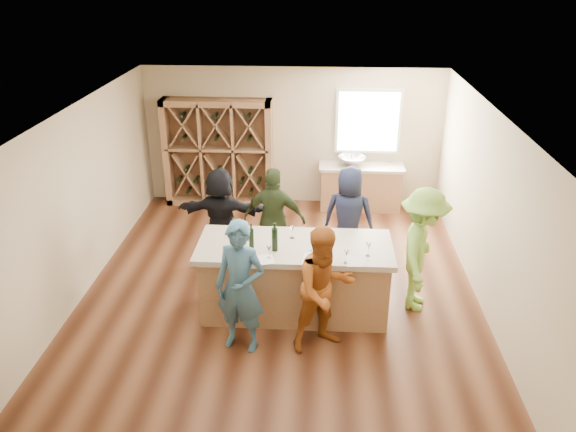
# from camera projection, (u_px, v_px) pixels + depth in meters

# --- Properties ---
(floor) EXTENTS (6.00, 7.00, 0.10)m
(floor) POSITION_uv_depth(u_px,v_px,m) (281.00, 290.00, 8.82)
(floor) COLOR #562F1B
(floor) RESTS_ON ground
(ceiling) EXTENTS (6.00, 7.00, 0.10)m
(ceiling) POSITION_uv_depth(u_px,v_px,m) (280.00, 108.00, 7.61)
(ceiling) COLOR white
(ceiling) RESTS_ON ground
(wall_back) EXTENTS (6.00, 0.10, 2.80)m
(wall_back) POSITION_uv_depth(u_px,v_px,m) (293.00, 136.00, 11.43)
(wall_back) COLOR #C6B38F
(wall_back) RESTS_ON ground
(wall_front) EXTENTS (6.00, 0.10, 2.80)m
(wall_front) POSITION_uv_depth(u_px,v_px,m) (252.00, 366.00, 5.00)
(wall_front) COLOR #C6B38F
(wall_front) RESTS_ON ground
(wall_left) EXTENTS (0.10, 7.00, 2.80)m
(wall_left) POSITION_uv_depth(u_px,v_px,m) (77.00, 201.00, 8.38)
(wall_left) COLOR #C6B38F
(wall_left) RESTS_ON ground
(wall_right) EXTENTS (0.10, 7.00, 2.80)m
(wall_right) POSITION_uv_depth(u_px,v_px,m) (492.00, 211.00, 8.05)
(wall_right) COLOR #C6B38F
(wall_right) RESTS_ON ground
(window_frame) EXTENTS (1.30, 0.06, 1.30)m
(window_frame) POSITION_uv_depth(u_px,v_px,m) (368.00, 122.00, 11.13)
(window_frame) COLOR white
(window_frame) RESTS_ON wall_back
(window_pane) EXTENTS (1.18, 0.01, 1.18)m
(window_pane) POSITION_uv_depth(u_px,v_px,m) (368.00, 122.00, 11.10)
(window_pane) COLOR white
(window_pane) RESTS_ON wall_back
(wine_rack) EXTENTS (2.20, 0.45, 2.20)m
(wine_rack) POSITION_uv_depth(u_px,v_px,m) (218.00, 153.00, 11.39)
(wine_rack) COLOR #946A46
(wine_rack) RESTS_ON floor
(back_counter_base) EXTENTS (1.60, 0.58, 0.86)m
(back_counter_base) POSITION_uv_depth(u_px,v_px,m) (360.00, 188.00, 11.45)
(back_counter_base) COLOR #946A46
(back_counter_base) RESTS_ON floor
(back_counter_top) EXTENTS (1.70, 0.62, 0.06)m
(back_counter_top) POSITION_uv_depth(u_px,v_px,m) (361.00, 167.00, 11.25)
(back_counter_top) COLOR #B5A693
(back_counter_top) RESTS_ON back_counter_base
(sink) EXTENTS (0.54, 0.54, 0.19)m
(sink) POSITION_uv_depth(u_px,v_px,m) (352.00, 161.00, 11.21)
(sink) COLOR silver
(sink) RESTS_ON back_counter_top
(faucet) EXTENTS (0.02, 0.02, 0.30)m
(faucet) POSITION_uv_depth(u_px,v_px,m) (352.00, 155.00, 11.35)
(faucet) COLOR silver
(faucet) RESTS_ON back_counter_top
(tasting_counter_base) EXTENTS (2.60, 1.00, 1.00)m
(tasting_counter_base) POSITION_uv_depth(u_px,v_px,m) (295.00, 280.00, 8.04)
(tasting_counter_base) COLOR #946A46
(tasting_counter_base) RESTS_ON floor
(tasting_counter_top) EXTENTS (2.72, 1.12, 0.08)m
(tasting_counter_top) POSITION_uv_depth(u_px,v_px,m) (295.00, 247.00, 7.82)
(tasting_counter_top) COLOR #B5A693
(tasting_counter_top) RESTS_ON tasting_counter_base
(wine_bottle_a) EXTENTS (0.09, 0.09, 0.29)m
(wine_bottle_a) POSITION_uv_depth(u_px,v_px,m) (236.00, 238.00, 7.67)
(wine_bottle_a) COLOR black
(wine_bottle_a) RESTS_ON tasting_counter_top
(wine_bottle_b) EXTENTS (0.09, 0.09, 0.30)m
(wine_bottle_b) POSITION_uv_depth(u_px,v_px,m) (238.00, 243.00, 7.52)
(wine_bottle_b) COLOR black
(wine_bottle_b) RESTS_ON tasting_counter_top
(wine_bottle_c) EXTENTS (0.08, 0.08, 0.28)m
(wine_bottle_c) POSITION_uv_depth(u_px,v_px,m) (251.00, 238.00, 7.67)
(wine_bottle_c) COLOR black
(wine_bottle_c) RESTS_ON tasting_counter_top
(wine_bottle_e) EXTENTS (0.10, 0.10, 0.33)m
(wine_bottle_e) POSITION_uv_depth(u_px,v_px,m) (275.00, 240.00, 7.58)
(wine_bottle_e) COLOR black
(wine_bottle_e) RESTS_ON tasting_counter_top
(wine_glass_a) EXTENTS (0.07, 0.07, 0.17)m
(wine_glass_a) POSITION_uv_depth(u_px,v_px,m) (269.00, 252.00, 7.41)
(wine_glass_a) COLOR white
(wine_glass_a) RESTS_ON tasting_counter_top
(wine_glass_b) EXTENTS (0.09, 0.09, 0.19)m
(wine_glass_b) POSITION_uv_depth(u_px,v_px,m) (313.00, 257.00, 7.30)
(wine_glass_b) COLOR white
(wine_glass_b) RESTS_ON tasting_counter_top
(wine_glass_c) EXTENTS (0.09, 0.09, 0.18)m
(wine_glass_c) POSITION_uv_depth(u_px,v_px,m) (346.00, 257.00, 7.29)
(wine_glass_c) COLOR white
(wine_glass_c) RESTS_ON tasting_counter_top
(wine_glass_d) EXTENTS (0.09, 0.09, 0.20)m
(wine_glass_d) POSITION_uv_depth(u_px,v_px,m) (325.00, 243.00, 7.62)
(wine_glass_d) COLOR white
(wine_glass_d) RESTS_ON tasting_counter_top
(wine_glass_e) EXTENTS (0.08, 0.08, 0.19)m
(wine_glass_e) POSITION_uv_depth(u_px,v_px,m) (368.00, 250.00, 7.47)
(wine_glass_e) COLOR white
(wine_glass_e) RESTS_ON tasting_counter_top
(tasting_menu_a) EXTENTS (0.26, 0.31, 0.00)m
(tasting_menu_a) POSITION_uv_depth(u_px,v_px,m) (266.00, 259.00, 7.42)
(tasting_menu_a) COLOR white
(tasting_menu_a) RESTS_ON tasting_counter_top
(tasting_menu_b) EXTENTS (0.26, 0.33, 0.00)m
(tasting_menu_b) POSITION_uv_depth(u_px,v_px,m) (311.00, 259.00, 7.43)
(tasting_menu_b) COLOR white
(tasting_menu_b) RESTS_ON tasting_counter_top
(tasting_menu_c) EXTENTS (0.24, 0.31, 0.00)m
(tasting_menu_c) POSITION_uv_depth(u_px,v_px,m) (354.00, 261.00, 7.38)
(tasting_menu_c) COLOR white
(tasting_menu_c) RESTS_ON tasting_counter_top
(person_near_left) EXTENTS (0.76, 0.63, 1.81)m
(person_near_left) POSITION_uv_depth(u_px,v_px,m) (240.00, 287.00, 7.12)
(person_near_left) COLOR #335972
(person_near_left) RESTS_ON floor
(person_near_right) EXTENTS (0.96, 0.79, 1.73)m
(person_near_right) POSITION_uv_depth(u_px,v_px,m) (325.00, 289.00, 7.15)
(person_near_right) COLOR #994C19
(person_near_right) RESTS_ON floor
(person_server) EXTENTS (0.84, 1.30, 1.85)m
(person_server) POSITION_uv_depth(u_px,v_px,m) (422.00, 250.00, 7.98)
(person_server) COLOR #8CC64C
(person_server) RESTS_ON floor
(person_far_mid) EXTENTS (1.07, 0.65, 1.73)m
(person_far_mid) POSITION_uv_depth(u_px,v_px,m) (275.00, 219.00, 9.07)
(person_far_mid) COLOR #263319
(person_far_mid) RESTS_ON floor
(person_far_right) EXTENTS (0.93, 0.71, 1.71)m
(person_far_right) POSITION_uv_depth(u_px,v_px,m) (349.00, 217.00, 9.17)
(person_far_right) COLOR #191E38
(person_far_right) RESTS_ON floor
(person_far_left) EXTENTS (1.54, 0.60, 1.64)m
(person_far_left) POSITION_uv_depth(u_px,v_px,m) (221.00, 215.00, 9.32)
(person_far_left) COLOR black
(person_far_left) RESTS_ON floor
(wine_glass_f) EXTENTS (0.07, 0.07, 0.18)m
(wine_glass_f) POSITION_uv_depth(u_px,v_px,m) (292.00, 232.00, 7.95)
(wine_glass_f) COLOR white
(wine_glass_f) RESTS_ON tasting_counter_top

